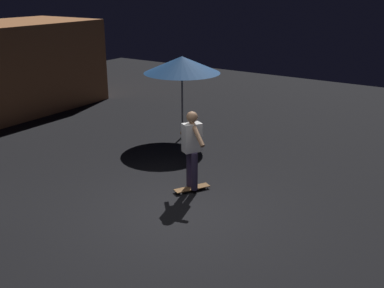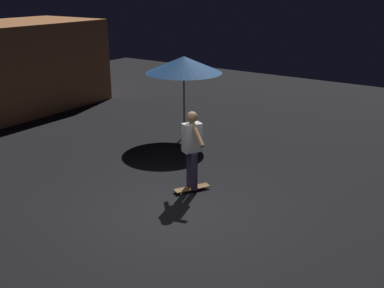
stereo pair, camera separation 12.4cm
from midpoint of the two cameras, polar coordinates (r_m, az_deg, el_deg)
ground_plane at (r=8.83m, az=-1.84°, el=-8.72°), size 28.00×28.00×0.00m
patio_umbrella at (r=12.59m, az=-0.74°, el=9.86°), size 2.10×2.10×2.30m
skateboard_ridden at (r=9.74m, az=0.37°, el=-5.53°), size 0.78×0.56×0.07m
skater at (r=9.36m, az=0.38°, el=-0.08°), size 0.56×0.90×1.67m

